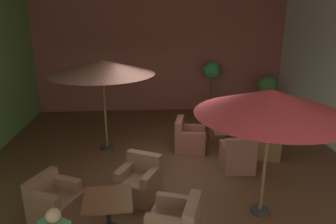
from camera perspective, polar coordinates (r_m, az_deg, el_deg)
ground_plane at (r=7.53m, az=0.24°, el=-10.26°), size 9.15×9.48×0.02m
wall_back_brick at (r=11.43m, az=-1.40°, el=10.32°), size 9.15×0.08×4.09m
cafe_table_front_left at (r=8.26m, az=10.91°, el=-3.88°), size 0.80×0.80×0.64m
armchair_front_left_north at (r=9.24m, az=9.85°, el=-2.74°), size 0.84×0.77×0.89m
armchair_front_left_east at (r=8.34m, az=3.90°, el=-4.95°), size 0.93×0.89×0.87m
armchair_front_left_south at (r=7.46m, az=12.68°, el=-8.11°), size 0.71×0.71×0.88m
armchair_front_left_west at (r=8.41m, az=17.61°, el=-5.75°), size 0.91×0.91×0.77m
cafe_table_front_right at (r=5.42m, az=-10.99°, el=-16.44°), size 0.86×0.86×0.64m
armchair_front_right_north at (r=6.14m, az=-20.25°, el=-15.23°), size 0.98×0.98×0.77m
armchair_front_right_west at (r=6.36m, az=-5.33°, el=-12.70°), size 0.98×1.00×0.84m
patio_umbrella_tall_red at (r=8.02m, az=-12.06°, el=8.04°), size 2.67×2.67×2.41m
patio_umbrella_center_beige at (r=5.37m, az=18.51°, el=1.69°), size 2.56×2.56×2.35m
potted_tree_left_corner at (r=10.93m, az=17.80°, el=4.00°), size 0.66×0.66×1.55m
potted_tree_mid_left at (r=11.02m, az=7.95°, el=6.14°), size 0.60×0.60×1.93m
patron_by_window at (r=8.27m, az=17.59°, el=-3.37°), size 0.35×0.45×0.61m
iced_drink_cup at (r=8.29m, az=10.00°, el=-2.51°), size 0.08×0.08×0.11m
open_laptop at (r=8.18m, az=10.18°, el=-2.83°), size 0.33×0.26×0.20m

